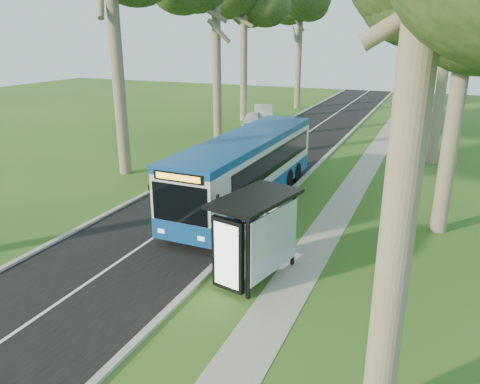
# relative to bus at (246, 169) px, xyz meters

# --- Properties ---
(ground) EXTENTS (120.00, 120.00, 0.00)m
(ground) POSITION_rel_bus_xyz_m (1.63, -6.07, -1.76)
(ground) COLOR #2D581B
(ground) RESTS_ON ground
(road) EXTENTS (7.00, 100.00, 0.02)m
(road) POSITION_rel_bus_xyz_m (-1.87, 3.93, -1.75)
(road) COLOR black
(road) RESTS_ON ground
(kerb_east) EXTENTS (0.25, 100.00, 0.12)m
(kerb_east) POSITION_rel_bus_xyz_m (1.63, 3.93, -1.70)
(kerb_east) COLOR #9E9B93
(kerb_east) RESTS_ON ground
(kerb_west) EXTENTS (0.25, 100.00, 0.12)m
(kerb_west) POSITION_rel_bus_xyz_m (-5.37, 3.93, -1.70)
(kerb_west) COLOR #9E9B93
(kerb_west) RESTS_ON ground
(centre_line) EXTENTS (0.12, 100.00, 0.00)m
(centre_line) POSITION_rel_bus_xyz_m (-1.87, 3.93, -1.74)
(centre_line) COLOR white
(centre_line) RESTS_ON road
(footpath) EXTENTS (1.50, 100.00, 0.02)m
(footpath) POSITION_rel_bus_xyz_m (4.63, 3.93, -1.75)
(footpath) COLOR gray
(footpath) RESTS_ON ground
(bus) EXTENTS (2.91, 12.88, 3.40)m
(bus) POSITION_rel_bus_xyz_m (0.00, 0.00, 0.00)
(bus) COLOR silver
(bus) RESTS_ON ground
(bus_stop_sign) EXTENTS (0.08, 0.31, 2.21)m
(bus_stop_sign) POSITION_rel_bus_xyz_m (2.45, -6.14, -0.36)
(bus_stop_sign) COLOR gray
(bus_stop_sign) RESTS_ON ground
(bus_shelter) EXTENTS (2.57, 3.77, 2.96)m
(bus_shelter) POSITION_rel_bus_xyz_m (3.38, -7.43, 0.34)
(bus_shelter) COLOR black
(bus_shelter) RESTS_ON ground
(litter_bin) EXTENTS (0.48, 0.48, 0.85)m
(litter_bin) POSITION_rel_bus_xyz_m (2.63, -1.66, -1.33)
(litter_bin) COLOR black
(litter_bin) RESTS_ON ground
(car_white) EXTENTS (2.58, 4.33, 1.38)m
(car_white) POSITION_rel_bus_xyz_m (-7.30, 19.15, -1.07)
(car_white) COLOR silver
(car_white) RESTS_ON ground
(car_silver) EXTENTS (3.42, 5.37, 1.67)m
(car_silver) POSITION_rel_bus_xyz_m (-7.23, 21.85, -0.93)
(car_silver) COLOR #AFB2B7
(car_silver) RESTS_ON ground
(tree_west_e) EXTENTS (5.20, 5.20, 14.27)m
(tree_west_e) POSITION_rel_bus_xyz_m (-6.87, 31.93, 8.82)
(tree_west_e) COLOR #7A6B56
(tree_west_e) RESTS_ON ground
(tree_east_d) EXTENTS (5.20, 5.20, 13.29)m
(tree_east_d) POSITION_rel_bus_xyz_m (9.63, 23.93, 8.09)
(tree_east_d) COLOR #7A6B56
(tree_east_d) RESTS_ON ground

